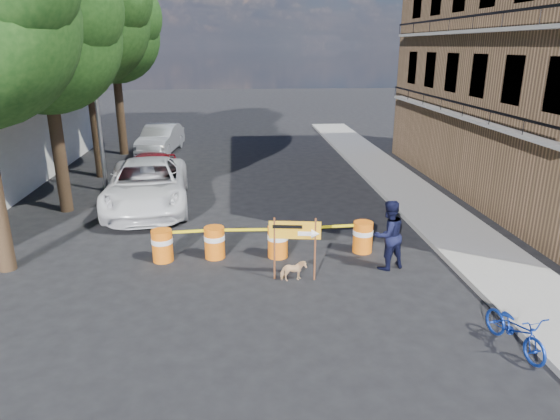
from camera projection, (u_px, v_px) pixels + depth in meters
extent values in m
plane|color=black|center=(268.00, 294.00, 11.97)|extent=(120.00, 120.00, 0.00)
cube|color=gray|center=(427.00, 207.00, 18.14)|extent=(2.40, 40.00, 0.15)
cylinder|color=#332316|center=(58.00, 145.00, 17.27)|extent=(0.44, 0.44, 4.76)
sphere|color=#174012|center=(43.00, 37.00, 16.15)|extent=(5.00, 5.00, 5.00)
sphere|color=#174012|center=(62.00, 7.00, 15.48)|extent=(3.75, 3.75, 3.75)
sphere|color=#174012|center=(30.00, 58.00, 16.89)|extent=(3.50, 3.50, 3.50)
cylinder|color=#332316|center=(95.00, 118.00, 21.91)|extent=(0.44, 0.44, 5.32)
sphere|color=#174012|center=(84.00, 21.00, 20.66)|extent=(5.40, 5.40, 5.40)
sphere|color=#174012|center=(71.00, 40.00, 21.47)|extent=(3.78, 3.78, 3.78)
cylinder|color=#332316|center=(120.00, 109.00, 26.70)|extent=(0.44, 0.44, 4.93)
sphere|color=#174012|center=(113.00, 36.00, 25.54)|extent=(4.80, 4.80, 4.80)
sphere|color=#174012|center=(126.00, 17.00, 24.88)|extent=(3.60, 3.60, 3.60)
sphere|color=#174012|center=(103.00, 50.00, 26.27)|extent=(3.36, 3.36, 3.36)
cylinder|color=gray|center=(95.00, 91.00, 19.19)|extent=(0.16, 0.16, 8.00)
cylinder|color=orange|center=(162.00, 246.00, 13.68)|extent=(0.56, 0.56, 0.90)
cylinder|color=white|center=(162.00, 240.00, 13.63)|extent=(0.58, 0.58, 0.14)
cylinder|color=orange|center=(215.00, 242.00, 13.89)|extent=(0.56, 0.56, 0.90)
cylinder|color=white|center=(214.00, 237.00, 13.85)|extent=(0.58, 0.58, 0.14)
cylinder|color=orange|center=(278.00, 242.00, 13.95)|extent=(0.56, 0.56, 0.90)
cylinder|color=white|center=(278.00, 237.00, 13.90)|extent=(0.58, 0.58, 0.14)
cylinder|color=orange|center=(363.00, 237.00, 14.29)|extent=(0.56, 0.56, 0.90)
cylinder|color=white|center=(363.00, 232.00, 14.25)|extent=(0.58, 0.58, 0.14)
cylinder|color=#592D19|center=(274.00, 249.00, 12.49)|extent=(0.05, 0.05, 1.66)
cylinder|color=#592D19|center=(315.00, 250.00, 12.44)|extent=(0.05, 0.05, 1.66)
cube|color=orange|center=(295.00, 230.00, 12.30)|extent=(1.28, 0.21, 0.46)
cube|color=white|center=(305.00, 234.00, 12.30)|extent=(0.37, 0.06, 0.11)
cone|color=white|center=(315.00, 234.00, 12.29)|extent=(0.23, 0.27, 0.24)
cube|color=black|center=(287.00, 227.00, 12.27)|extent=(0.73, 0.11, 0.09)
imported|color=black|center=(388.00, 235.00, 13.08)|extent=(1.11, 0.99, 1.89)
imported|color=#13319E|center=(519.00, 311.00, 9.55)|extent=(0.73, 0.97, 1.67)
imported|color=#E9BB86|center=(293.00, 271.00, 12.56)|extent=(0.68, 0.38, 0.54)
imported|color=white|center=(147.00, 185.00, 18.11)|extent=(3.37, 6.37, 1.71)
imported|color=maroon|center=(147.00, 172.00, 20.29)|extent=(2.40, 4.67, 1.52)
imported|color=#BABCC2|center=(161.00, 139.00, 27.55)|extent=(2.24, 4.85, 1.54)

